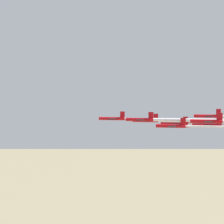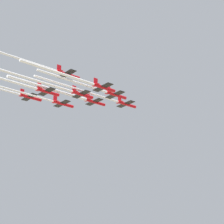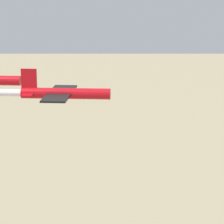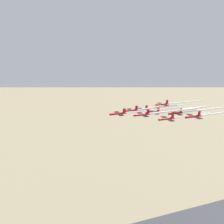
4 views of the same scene
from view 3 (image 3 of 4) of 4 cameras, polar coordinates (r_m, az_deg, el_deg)
jet_0 at (r=63.95m, az=-5.38°, el=2.05°), size 10.79×10.40×3.61m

